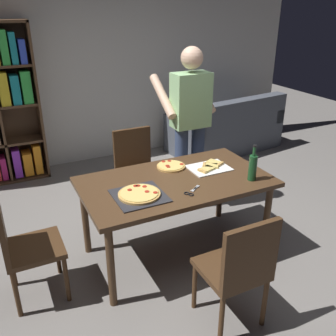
{
  "coord_description": "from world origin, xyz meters",
  "views": [
    {
      "loc": [
        -1.3,
        -2.53,
        2.14
      ],
      "look_at": [
        0.0,
        0.15,
        0.8
      ],
      "focal_mm": 39.76,
      "sensor_mm": 36.0,
      "label": 1
    }
  ],
  "objects_px": {
    "chair_near_camera": "(239,267)",
    "pepperoni_pizza_on_tray": "(139,195)",
    "chair_left_end": "(20,242)",
    "person_serving_pizza": "(190,121)",
    "wine_bottle": "(253,167)",
    "chair_far_side": "(136,165)",
    "second_pizza_plain": "(171,166)",
    "couch": "(227,131)",
    "kitchen_scissors": "(191,192)",
    "dining_table": "(176,188)"
  },
  "relations": [
    {
      "from": "person_serving_pizza",
      "to": "pepperoni_pizza_on_tray",
      "type": "xyz_separation_m",
      "value": [
        -0.91,
        -0.85,
        -0.23
      ]
    },
    {
      "from": "chair_far_side",
      "to": "person_serving_pizza",
      "type": "height_order",
      "value": "person_serving_pizza"
    },
    {
      "from": "couch",
      "to": "kitchen_scissors",
      "type": "height_order",
      "value": "couch"
    },
    {
      "from": "chair_near_camera",
      "to": "person_serving_pizza",
      "type": "height_order",
      "value": "person_serving_pizza"
    },
    {
      "from": "chair_near_camera",
      "to": "second_pizza_plain",
      "type": "distance_m",
      "value": 1.22
    },
    {
      "from": "chair_left_end",
      "to": "person_serving_pizza",
      "type": "xyz_separation_m",
      "value": [
        1.81,
        0.72,
        0.49
      ]
    },
    {
      "from": "chair_far_side",
      "to": "wine_bottle",
      "type": "xyz_separation_m",
      "value": [
        0.58,
        -1.22,
        0.36
      ]
    },
    {
      "from": "couch",
      "to": "person_serving_pizza",
      "type": "bearing_deg",
      "value": -137.41
    },
    {
      "from": "chair_left_end",
      "to": "wine_bottle",
      "type": "height_order",
      "value": "wine_bottle"
    },
    {
      "from": "chair_near_camera",
      "to": "couch",
      "type": "height_order",
      "value": "chair_near_camera"
    },
    {
      "from": "chair_left_end",
      "to": "wine_bottle",
      "type": "bearing_deg",
      "value": -8.58
    },
    {
      "from": "person_serving_pizza",
      "to": "second_pizza_plain",
      "type": "height_order",
      "value": "person_serving_pizza"
    },
    {
      "from": "pepperoni_pizza_on_tray",
      "to": "kitchen_scissors",
      "type": "bearing_deg",
      "value": -17.2
    },
    {
      "from": "chair_left_end",
      "to": "pepperoni_pizza_on_tray",
      "type": "bearing_deg",
      "value": -8.6
    },
    {
      "from": "dining_table",
      "to": "chair_near_camera",
      "type": "distance_m",
      "value": 0.95
    },
    {
      "from": "wine_bottle",
      "to": "kitchen_scissors",
      "type": "xyz_separation_m",
      "value": [
        -0.57,
        0.02,
        -0.11
      ]
    },
    {
      "from": "chair_far_side",
      "to": "kitchen_scissors",
      "type": "xyz_separation_m",
      "value": [
        0.01,
        -1.19,
        0.24
      ]
    },
    {
      "from": "pepperoni_pizza_on_tray",
      "to": "wine_bottle",
      "type": "bearing_deg",
      "value": -8.55
    },
    {
      "from": "second_pizza_plain",
      "to": "pepperoni_pizza_on_tray",
      "type": "bearing_deg",
      "value": -140.29
    },
    {
      "from": "couch",
      "to": "second_pizza_plain",
      "type": "relative_size",
      "value": 6.9
    },
    {
      "from": "person_serving_pizza",
      "to": "wine_bottle",
      "type": "xyz_separation_m",
      "value": [
        0.05,
        -1.0,
        -0.13
      ]
    },
    {
      "from": "second_pizza_plain",
      "to": "dining_table",
      "type": "bearing_deg",
      "value": -107.61
    },
    {
      "from": "dining_table",
      "to": "chair_near_camera",
      "type": "bearing_deg",
      "value": -90.0
    },
    {
      "from": "couch",
      "to": "second_pizza_plain",
      "type": "bearing_deg",
      "value": -136.5
    },
    {
      "from": "dining_table",
      "to": "chair_far_side",
      "type": "xyz_separation_m",
      "value": [
        0.0,
        0.94,
        -0.16
      ]
    },
    {
      "from": "chair_left_end",
      "to": "second_pizza_plain",
      "type": "height_order",
      "value": "chair_left_end"
    },
    {
      "from": "person_serving_pizza",
      "to": "second_pizza_plain",
      "type": "distance_m",
      "value": 0.68
    },
    {
      "from": "couch",
      "to": "kitchen_scissors",
      "type": "xyz_separation_m",
      "value": [
        -1.9,
        -2.25,
        0.45
      ]
    },
    {
      "from": "pepperoni_pizza_on_tray",
      "to": "second_pizza_plain",
      "type": "xyz_separation_m",
      "value": [
        0.47,
        0.39,
        -0.0
      ]
    },
    {
      "from": "chair_near_camera",
      "to": "kitchen_scissors",
      "type": "xyz_separation_m",
      "value": [
        0.01,
        0.68,
        0.24
      ]
    },
    {
      "from": "chair_near_camera",
      "to": "pepperoni_pizza_on_tray",
      "type": "xyz_separation_m",
      "value": [
        -0.39,
        0.8,
        0.25
      ]
    },
    {
      "from": "chair_near_camera",
      "to": "chair_far_side",
      "type": "xyz_separation_m",
      "value": [
        0.0,
        1.87,
        0.0
      ]
    },
    {
      "from": "chair_left_end",
      "to": "wine_bottle",
      "type": "relative_size",
      "value": 2.85
    },
    {
      "from": "couch",
      "to": "pepperoni_pizza_on_tray",
      "type": "height_order",
      "value": "couch"
    },
    {
      "from": "couch",
      "to": "wine_bottle",
      "type": "bearing_deg",
      "value": -120.34
    },
    {
      "from": "pepperoni_pizza_on_tray",
      "to": "couch",
      "type": "bearing_deg",
      "value": 42.76
    },
    {
      "from": "dining_table",
      "to": "chair_left_end",
      "type": "xyz_separation_m",
      "value": [
        -1.29,
        0.0,
        -0.16
      ]
    },
    {
      "from": "chair_far_side",
      "to": "second_pizza_plain",
      "type": "height_order",
      "value": "chair_far_side"
    },
    {
      "from": "dining_table",
      "to": "person_serving_pizza",
      "type": "relative_size",
      "value": 0.92
    },
    {
      "from": "chair_far_side",
      "to": "chair_left_end",
      "type": "distance_m",
      "value": 1.59
    },
    {
      "from": "chair_far_side",
      "to": "couch",
      "type": "relative_size",
      "value": 0.5
    },
    {
      "from": "pepperoni_pizza_on_tray",
      "to": "kitchen_scissors",
      "type": "height_order",
      "value": "pepperoni_pizza_on_tray"
    },
    {
      "from": "chair_left_end",
      "to": "second_pizza_plain",
      "type": "distance_m",
      "value": 1.41
    },
    {
      "from": "couch",
      "to": "person_serving_pizza",
      "type": "xyz_separation_m",
      "value": [
        -1.38,
        -1.27,
        0.7
      ]
    },
    {
      "from": "dining_table",
      "to": "couch",
      "type": "bearing_deg",
      "value": 46.16
    },
    {
      "from": "second_pizza_plain",
      "to": "couch",
      "type": "bearing_deg",
      "value": 43.5
    },
    {
      "from": "person_serving_pizza",
      "to": "dining_table",
      "type": "bearing_deg",
      "value": -126.27
    },
    {
      "from": "chair_left_end",
      "to": "chair_near_camera",
      "type": "bearing_deg",
      "value": -36.03
    },
    {
      "from": "pepperoni_pizza_on_tray",
      "to": "chair_near_camera",
      "type": "bearing_deg",
      "value": -64.14
    },
    {
      "from": "chair_near_camera",
      "to": "second_pizza_plain",
      "type": "relative_size",
      "value": 3.46
    }
  ]
}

